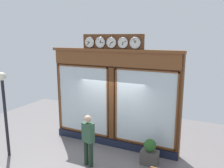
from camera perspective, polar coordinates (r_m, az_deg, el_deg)
name	(u,v)px	position (r m, az deg, el deg)	size (l,w,h in m)	color
shop_facade	(113,98)	(8.52, 0.36, -3.42)	(4.99, 0.42, 4.15)	#5B3319
pedestrian	(88,138)	(7.51, -5.87, -13.18)	(0.40, 0.28, 1.69)	#1C2F21
street_lamp	(4,100)	(8.53, -25.06, -3.61)	(0.28, 0.28, 2.94)	black
planter_box	(149,158)	(7.96, 9.21, -17.44)	(0.56, 0.36, 0.46)	#4C4742
planter_shrub	(150,145)	(7.76, 9.32, -14.66)	(0.40, 0.40, 0.40)	#285623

